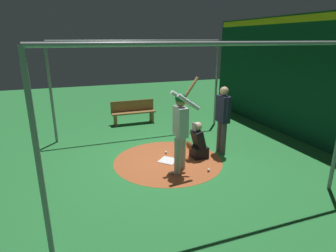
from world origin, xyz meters
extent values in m
plane|color=#287A38|center=(0.00, 0.00, 0.00)|extent=(26.09, 26.09, 0.00)
cylinder|color=#AD562D|center=(0.00, 0.00, 0.00)|extent=(2.81, 2.81, 0.01)
cube|color=white|center=(0.00, 0.00, 0.01)|extent=(0.59, 0.59, 0.01)
cylinder|color=#B3B3B7|center=(0.05, 0.77, 0.45)|extent=(0.15, 0.15, 0.90)
cylinder|color=#B3B3B7|center=(-0.19, 0.50, 0.45)|extent=(0.15, 0.15, 0.90)
cube|color=silver|center=(-0.07, 0.64, 1.23)|extent=(0.22, 0.44, 0.67)
cylinder|color=silver|center=(-0.17, 0.83, 1.72)|extent=(0.54, 0.09, 0.42)
cylinder|color=silver|center=(-0.17, 0.44, 1.72)|extent=(0.54, 0.09, 0.42)
sphere|color=#9E704C|center=(-0.07, 0.64, 1.70)|extent=(0.23, 0.23, 0.23)
sphere|color=#0F4C23|center=(-0.07, 0.64, 1.77)|extent=(0.26, 0.26, 0.26)
cylinder|color=olive|center=(-0.29, 0.50, 1.85)|extent=(0.54, 0.06, 0.73)
cube|color=black|center=(-0.87, 0.04, 0.15)|extent=(0.40, 0.40, 0.30)
cube|color=black|center=(-0.83, 0.04, 0.53)|extent=(0.31, 0.40, 0.49)
sphere|color=beige|center=(-0.81, 0.04, 0.87)|extent=(0.23, 0.23, 0.23)
cube|color=gray|center=(-0.70, 0.04, 0.87)|extent=(0.03, 0.20, 0.20)
ellipsoid|color=brown|center=(-0.55, 0.10, 0.40)|extent=(0.12, 0.28, 0.22)
cylinder|color=#4C4C51|center=(-1.57, 0.08, 0.45)|extent=(0.15, 0.15, 0.90)
cylinder|color=#4C4C51|center=(-1.57, -0.12, 0.45)|extent=(0.15, 0.15, 0.90)
cube|color=#1E2338|center=(-1.57, -0.02, 1.25)|extent=(0.22, 0.42, 0.71)
cylinder|color=#1E2338|center=(-1.57, 0.19, 1.31)|extent=(0.09, 0.09, 0.60)
cylinder|color=#1E2338|center=(-1.57, -0.22, 1.31)|extent=(0.09, 0.09, 0.60)
sphere|color=tan|center=(-1.57, -0.02, 1.73)|extent=(0.23, 0.23, 0.23)
cube|color=#0C3D26|center=(-4.47, 0.00, 1.87)|extent=(0.20, 10.09, 3.74)
cube|color=yellow|center=(-4.36, 0.00, 3.59)|extent=(0.03, 9.89, 0.20)
cylinder|color=gray|center=(-2.73, -2.48, 1.48)|extent=(0.08, 0.08, 2.97)
cylinder|color=gray|center=(2.73, -2.48, 1.48)|extent=(0.08, 0.08, 2.97)
cylinder|color=gray|center=(2.73, 2.48, 1.48)|extent=(0.08, 0.08, 2.97)
cylinder|color=gray|center=(0.00, -2.48, 2.97)|extent=(5.47, 0.07, 0.07)
cylinder|color=gray|center=(0.00, 2.48, 2.97)|extent=(5.47, 0.07, 0.07)
cube|color=olive|center=(0.05, -3.58, 0.42)|extent=(1.62, 0.36, 0.05)
cube|color=olive|center=(0.05, -3.74, 0.65)|extent=(1.62, 0.04, 0.40)
cube|color=olive|center=(-0.64, -3.58, 0.20)|extent=(0.08, 0.32, 0.40)
cube|color=olive|center=(0.74, -3.58, 0.20)|extent=(0.08, 0.32, 0.40)
sphere|color=white|center=(-0.70, 0.91, 0.04)|extent=(0.07, 0.07, 0.07)
sphere|color=white|center=(0.18, 0.74, 0.04)|extent=(0.07, 0.07, 0.07)
sphere|color=white|center=(-0.10, -0.45, 0.04)|extent=(0.07, 0.07, 0.07)
camera|label=1|loc=(2.28, 6.25, 3.04)|focal=29.86mm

